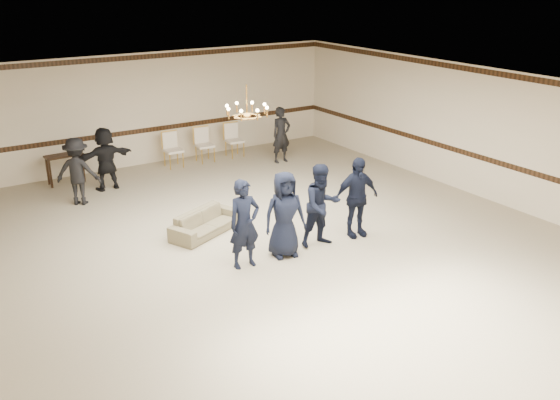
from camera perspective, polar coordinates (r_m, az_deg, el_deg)
The scene contains 16 objects.
room at distance 12.04m, azimuth -0.63°, elevation 2.46°, with size 12.01×14.01×3.21m.
chair_rail at distance 18.28m, azimuth -12.39°, elevation 6.33°, with size 12.00×0.02×0.14m, color #382010.
crown_molding at distance 17.90m, azimuth -12.90°, elevation 12.79°, with size 12.00×0.02×0.14m, color #382010.
chandelier at distance 12.55m, azimuth -3.11°, elevation 9.20°, with size 0.94×0.94×0.89m, color #B7833A, non-canonical shape.
boy_a at distance 11.55m, azimuth -3.33°, elevation -2.24°, with size 0.63×0.42×1.74m, color black.
boy_b at distance 11.98m, azimuth 0.42°, elevation -1.35°, with size 0.85×0.55×1.74m, color black.
boy_c at distance 12.46m, azimuth 3.89°, elevation -0.51°, with size 0.84×0.66×1.74m, color black.
boy_d at distance 12.99m, azimuth 7.09°, elevation 0.26°, with size 1.02×0.42×1.74m, color black.
settee at distance 13.31m, azimuth -6.91°, elevation -2.07°, with size 1.71×0.67×0.50m, color #6C6448.
adult_left at distance 15.49m, azimuth -18.27°, elevation 2.53°, with size 1.06×0.61×1.64m, color black.
adult_mid at distance 16.36m, azimuth -15.90°, elevation 3.72°, with size 1.52×0.49×1.64m, color black.
adult_right at distance 18.06m, azimuth 0.12°, elevation 6.06°, with size 0.60×0.39×1.64m, color black.
banquet_chair_left at distance 17.92m, azimuth -9.87°, elevation 4.58°, with size 0.49×0.49×1.01m, color #F6E6CE, non-canonical shape.
banquet_chair_mid at distance 18.31m, azimuth -6.99°, elevation 5.07°, with size 0.49×0.49×1.01m, color #F6E6CE, non-canonical shape.
banquet_chair_right at distance 18.74m, azimuth -4.24°, elevation 5.54°, with size 0.49×0.49×1.01m, color #F6E6CE, non-canonical shape.
console_table at distance 17.26m, azimuth -19.29°, elevation 2.74°, with size 0.96×0.40×0.80m, color black.
Camera 1 is at (-6.06, -9.71, 5.33)m, focal length 39.41 mm.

